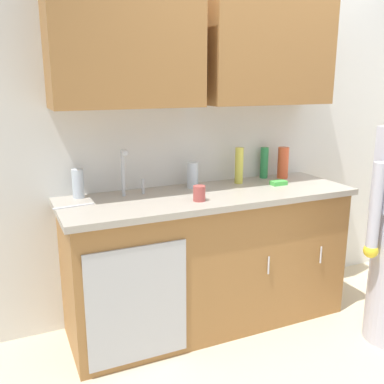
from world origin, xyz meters
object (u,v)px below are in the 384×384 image
Objects in this scene: bottle_soap at (283,163)px; knife_on_counter at (73,206)px; cup_by_sink at (199,193)px; sponge at (278,183)px; bottle_water_short at (239,166)px; bottle_dish_liquid at (78,184)px; bottle_cleaner_spray at (264,163)px; sink at (136,203)px; bottle_water_tall at (193,175)px.

bottle_soap reaches higher than knife_on_counter.
cup_by_sink is at bearing 158.85° from knife_on_counter.
knife_on_counter is (-1.58, -0.15, -0.11)m from bottle_soap.
bottle_water_short is at bearing 144.01° from sponge.
bottle_dish_liquid is 1.39m from bottle_cleaner_spray.
bottle_soap is (1.52, -0.05, 0.03)m from bottle_dish_liquid.
knife_on_counter is (-1.46, -0.21, -0.11)m from bottle_cleaner_spray.
sponge is (-0.17, -0.18, -0.10)m from bottle_soap.
bottle_water_tall is at bearing 20.25° from sink.
bottle_water_short is 0.36m from bottle_water_tall.
bottle_water_tall reaches higher than sponge.
bottle_water_tall reaches higher than cup_by_sink.
bottle_water_short reaches higher than sponge.
sink is 0.84m from bottle_water_short.
bottle_water_short is 0.30m from sponge.
bottle_water_short is 0.27m from bottle_cleaner_spray.
bottle_dish_liquid is 1.37m from sponge.
bottle_soap is at bearing 2.19° from bottle_water_short.
bottle_soap reaches higher than bottle_dish_liquid.
bottle_water_tall is 0.76× the size of bottle_cleaner_spray.
bottle_cleaner_spray is (1.08, 0.23, 0.13)m from sink.
cup_by_sink is at bearing -107.32° from bottle_water_tall.
sponge is at bearing -16.88° from bottle_water_tall.
bottle_water_tall is 0.74× the size of knife_on_counter.
bottle_cleaner_spray reaches higher than sponge.
bottle_cleaner_spray is 0.83m from cup_by_sink.
sink reaches higher than bottle_water_short.
bottle_dish_liquid reaches higher than bottle_water_tall.
bottle_water_short reaches higher than cup_by_sink.
sponge is at bearing -132.72° from bottle_soap.
bottle_dish_liquid is 1.66× the size of sponge.
bottle_soap is 0.14m from bottle_cleaner_spray.
bottle_cleaner_spray is 2.12× the size of sponge.
bottle_cleaner_spray reaches higher than bottle_dish_liquid.
bottle_soap is (1.21, 0.17, 0.13)m from sink.
bottle_dish_liquid is at bearing -115.44° from knife_on_counter.
cup_by_sink is 0.76m from knife_on_counter.
sink is 0.39m from bottle_dish_liquid.
bottle_water_short is 1.46× the size of bottle_water_tall.
bottle_soap is at bearing 47.28° from sponge.
bottle_water_short reaches higher than knife_on_counter.
bottle_soap is at bearing -25.18° from bottle_cleaner_spray.
bottle_soap is 2.47× the size of cup_by_sink.
bottle_cleaner_spray is at bearing 0.48° from bottle_dish_liquid.
cup_by_sink is (-0.10, -0.33, -0.04)m from bottle_water_tall.
bottle_cleaner_spray is at bearing -178.77° from knife_on_counter.
bottle_cleaner_spray is at bearing 81.33° from sponge.
cup_by_sink is (-0.46, -0.32, -0.08)m from bottle_water_short.
knife_on_counter is (-0.83, -0.14, -0.09)m from bottle_water_tall.
bottle_water_short is 2.71× the size of cup_by_sink.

